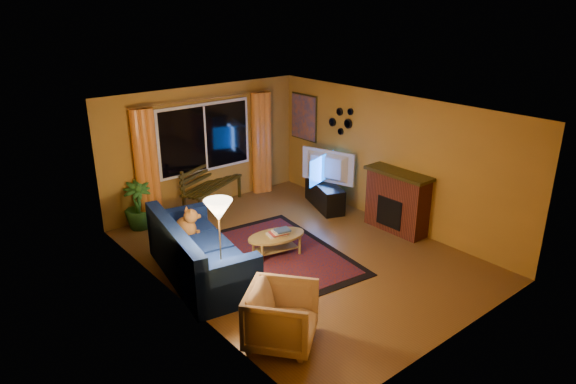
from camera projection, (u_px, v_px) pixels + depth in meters
floor at (299, 254)px, 8.80m from camera, size 4.50×6.00×0.02m
ceiling at (300, 109)px, 7.90m from camera, size 4.50×6.00×0.02m
wall_back at (204, 147)px, 10.52m from camera, size 4.50×0.02×2.50m
wall_left at (174, 222)px, 7.01m from camera, size 0.02×6.00×2.50m
wall_right at (390, 160)px, 9.69m from camera, size 0.02×6.00×2.50m
window at (205, 138)px, 10.41m from camera, size 2.00×0.02×1.30m
curtain_rod at (204, 99)px, 10.09m from camera, size 3.20×0.03×0.03m
curtain_left at (146, 167)px, 9.67m from camera, size 0.36×0.36×2.24m
curtain_right at (261, 143)px, 11.28m from camera, size 0.36×0.36×2.24m
bench at (213, 196)px, 10.69m from camera, size 1.68×1.10×0.49m
potted_plant at (138, 205)px, 9.64m from camera, size 0.65×0.65×0.92m
sofa at (200, 249)px, 7.93m from camera, size 1.38×2.47×0.95m
dog at (185, 223)px, 8.25m from camera, size 0.41×0.52×0.51m
armchair at (282, 314)px, 6.39m from camera, size 1.13×1.12×0.85m
floor_lamp at (221, 251)px, 7.22m from camera, size 0.28×0.28×1.55m
rug at (281, 254)px, 8.77m from camera, size 2.14×3.06×0.02m
coffee_table at (276, 245)px, 8.71m from camera, size 1.21×1.21×0.37m
tv_console at (325, 195)px, 10.71m from camera, size 0.83×1.30×0.52m
television at (325, 168)px, 10.49m from camera, size 0.52×1.19×0.69m
fireplace at (397, 203)px, 9.53m from camera, size 0.40×1.20×1.10m
mirror_cluster at (341, 120)px, 10.41m from camera, size 0.06×0.60×0.56m
painting at (304, 117)px, 11.30m from camera, size 0.04×0.76×0.96m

